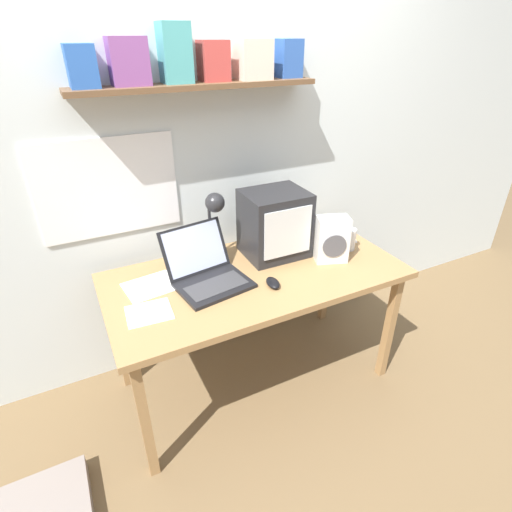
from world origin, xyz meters
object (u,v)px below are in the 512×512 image
Objects in this scene: space_heater at (332,239)px; loose_paper_near_laptop at (335,237)px; juice_glass at (349,240)px; open_notebook at (149,313)px; desk_lamp at (214,215)px; corner_desk at (256,283)px; crt_monitor at (275,224)px; loose_paper_near_monitor at (151,286)px; laptop at (206,269)px; computer_mouse at (273,283)px.

space_heater is 0.31m from loose_paper_near_laptop.
juice_glass is 0.60× the size of open_notebook.
desk_lamp reaches higher than open_notebook.
desk_lamp is (-0.14, 0.21, 0.33)m from corner_desk.
desk_lamp reaches higher than loose_paper_near_laptop.
corner_desk is 0.59m from open_notebook.
crt_monitor is at bearing 159.27° from space_heater.
loose_paper_near_monitor is at bearing 74.29° from open_notebook.
laptop is at bearing 176.09° from juice_glass.
laptop is 1.55× the size of loose_paper_near_monitor.
space_heater is 0.87× the size of loose_paper_near_laptop.
space_heater is 0.97m from loose_paper_near_monitor.
loose_paper_near_laptop is at bearing 82.00° from juice_glass.
corner_desk is at bearing -141.44° from crt_monitor.
computer_mouse is 0.39× the size of loose_paper_near_laptop.
corner_desk is 0.60m from juice_glass.
space_heater is (0.42, -0.06, 0.19)m from corner_desk.
corner_desk is at bearing -69.69° from desk_lamp.
space_heater is 1.20× the size of open_notebook.
computer_mouse is (-0.57, -0.14, -0.04)m from juice_glass.
corner_desk is 0.54m from loose_paper_near_monitor.
desk_lamp reaches higher than laptop.
open_notebook is 0.73× the size of loose_paper_near_laptop.
open_notebook is (-0.76, -0.23, -0.18)m from crt_monitor.
laptop is 1.05× the size of desk_lamp.
loose_paper_near_laptop is at bearing -17.01° from desk_lamp.
open_notebook is at bearing -105.71° from loose_paper_near_monitor.
computer_mouse is 0.53× the size of open_notebook.
laptop is 3.71× the size of computer_mouse.
computer_mouse is at bearing -26.04° from loose_paper_near_monitor.
space_heater is 2.25× the size of computer_mouse.
corner_desk is at bearing 97.87° from computer_mouse.
computer_mouse is (0.02, -0.14, 0.08)m from corner_desk.
corner_desk is 0.29m from laptop.
crt_monitor reaches higher than open_notebook.
computer_mouse reaches higher than loose_paper_near_laptop.
open_notebook is (-1.17, -0.08, -0.05)m from juice_glass.
desk_lamp is at bearing 13.18° from loose_paper_near_monitor.
juice_glass is 0.59m from computer_mouse.
juice_glass is (0.59, -0.01, 0.12)m from corner_desk.
corner_desk is 5.73× the size of loose_paper_near_monitor.
loose_paper_near_laptop is at bearing 2.05° from crt_monitor.
space_heater reaches higher than corner_desk.
computer_mouse is (-0.17, -0.29, -0.16)m from crt_monitor.
juice_glass is 0.17m from loose_paper_near_laptop.
loose_paper_near_laptop is at bearing 26.64° from computer_mouse.
loose_paper_near_monitor is (-0.52, 0.12, 0.07)m from corner_desk.
corner_desk is at bearing -168.05° from space_heater.
open_notebook is at bearing 174.79° from computer_mouse.
computer_mouse is at bearing -5.21° from open_notebook.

